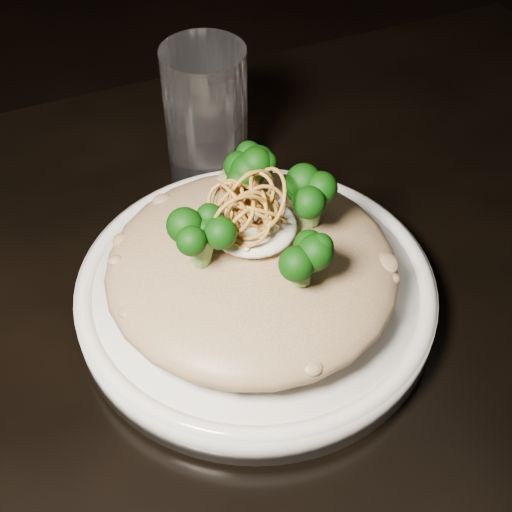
# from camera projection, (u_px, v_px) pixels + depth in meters

# --- Properties ---
(table) EXTENTS (1.10, 0.80, 0.75)m
(table) POSITION_uv_depth(u_px,v_px,m) (189.00, 472.00, 0.54)
(table) COLOR black
(table) RESTS_ON ground
(plate) EXTENTS (0.26, 0.26, 0.03)m
(plate) POSITION_uv_depth(u_px,v_px,m) (256.00, 294.00, 0.53)
(plate) COLOR silver
(plate) RESTS_ON table
(risotto) EXTENTS (0.21, 0.21, 0.05)m
(risotto) POSITION_uv_depth(u_px,v_px,m) (252.00, 267.00, 0.50)
(risotto) COLOR brown
(risotto) RESTS_ON plate
(broccoli) EXTENTS (0.11, 0.11, 0.04)m
(broccoli) POSITION_uv_depth(u_px,v_px,m) (249.00, 214.00, 0.48)
(broccoli) COLOR black
(broccoli) RESTS_ON risotto
(cheese) EXTENTS (0.06, 0.06, 0.02)m
(cheese) POSITION_uv_depth(u_px,v_px,m) (253.00, 226.00, 0.49)
(cheese) COLOR white
(cheese) RESTS_ON risotto
(shallots) EXTENTS (0.06, 0.06, 0.04)m
(shallots) POSITION_uv_depth(u_px,v_px,m) (250.00, 199.00, 0.47)
(shallots) COLOR brown
(shallots) RESTS_ON cheese
(drinking_glass) EXTENTS (0.07, 0.07, 0.12)m
(drinking_glass) POSITION_uv_depth(u_px,v_px,m) (206.00, 116.00, 0.61)
(drinking_glass) COLOR white
(drinking_glass) RESTS_ON table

